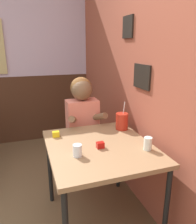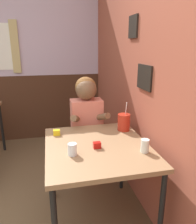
% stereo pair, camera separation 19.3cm
% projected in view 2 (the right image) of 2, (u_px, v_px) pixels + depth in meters
% --- Properties ---
extents(brick_wall_right, '(0.08, 4.55, 2.70)m').
position_uv_depth(brick_wall_right, '(125.00, 65.00, 2.55)').
color(brick_wall_right, '#9E4C38').
rests_on(brick_wall_right, ground_plane).
extents(back_wall, '(5.78, 0.09, 2.70)m').
position_uv_depth(back_wall, '(12.00, 60.00, 3.46)').
color(back_wall, silver).
rests_on(back_wall, ground_plane).
extents(main_table, '(0.84, 0.95, 0.78)m').
position_uv_depth(main_table, '(97.00, 153.00, 1.83)').
color(main_table, '#93704C').
rests_on(main_table, ground_plane).
extents(person_seated, '(0.42, 0.42, 1.25)m').
position_uv_depth(person_seated, '(87.00, 128.00, 2.45)').
color(person_seated, '#EA7F6B').
rests_on(person_seated, ground_plane).
extents(cocktail_pitcher, '(0.12, 0.12, 0.28)m').
position_uv_depth(cocktail_pitcher, '(124.00, 122.00, 2.10)').
color(cocktail_pitcher, '#B22819').
rests_on(cocktail_pitcher, main_table).
extents(glass_near_pitcher, '(0.07, 0.07, 0.09)m').
position_uv_depth(glass_near_pitcher, '(72.00, 149.00, 1.63)').
color(glass_near_pitcher, silver).
rests_on(glass_near_pitcher, main_table).
extents(glass_center, '(0.06, 0.06, 0.10)m').
position_uv_depth(glass_center, '(145.00, 146.00, 1.67)').
color(glass_center, silver).
rests_on(glass_center, main_table).
extents(condiment_ketchup, '(0.06, 0.04, 0.05)m').
position_uv_depth(condiment_ketchup, '(97.00, 145.00, 1.75)').
color(condiment_ketchup, '#B7140F').
rests_on(condiment_ketchup, main_table).
extents(condiment_mustard, '(0.06, 0.04, 0.05)m').
position_uv_depth(condiment_mustard, '(57.00, 133.00, 2.00)').
color(condiment_mustard, yellow).
rests_on(condiment_mustard, main_table).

